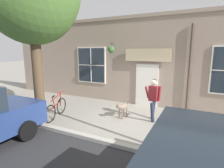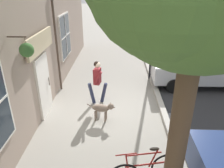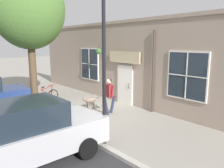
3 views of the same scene
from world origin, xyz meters
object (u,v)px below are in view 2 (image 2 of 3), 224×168
at_px(parked_car_mid_block, 203,67).
at_px(street_lamp, 155,10).
at_px(parked_car_far_end, 176,37).
at_px(dog_on_leash, 102,108).
at_px(pedestrian_walking, 97,79).

bearing_deg(parked_car_mid_block, street_lamp, 164.04).
relative_size(parked_car_mid_block, parked_car_far_end, 1.00).
relative_size(parked_car_mid_block, street_lamp, 0.89).
bearing_deg(dog_on_leash, parked_car_far_end, 62.98).
height_order(pedestrian_walking, dog_on_leash, pedestrian_walking).
height_order(pedestrian_walking, street_lamp, street_lamp).
height_order(parked_car_mid_block, parked_car_far_end, same).
xyz_separation_m(pedestrian_walking, parked_car_mid_block, (4.51, 1.77, -0.13)).
xyz_separation_m(dog_on_leash, parked_car_far_end, (4.46, 8.74, 0.42)).
bearing_deg(pedestrian_walking, parked_car_mid_block, 21.40).
xyz_separation_m(pedestrian_walking, dog_on_leash, (0.26, -1.20, -0.55)).
bearing_deg(dog_on_leash, pedestrian_walking, 102.31).
height_order(parked_car_mid_block, street_lamp, street_lamp).
distance_m(pedestrian_walking, parked_car_mid_block, 4.85).
relative_size(dog_on_leash, parked_car_mid_block, 0.23).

